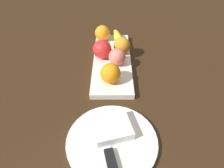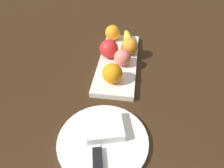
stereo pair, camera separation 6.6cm
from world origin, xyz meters
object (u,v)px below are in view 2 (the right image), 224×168
object	(u,v)px
orange_near_apple	(112,73)
banana	(128,40)
apple	(109,49)
knife	(98,159)
peach	(123,58)
dinner_plate	(103,141)
folded_napkin	(105,127)
orange_center	(113,33)
fruit_tray	(118,61)
orange_near_banana	(129,46)

from	to	relation	value
orange_near_apple	banana	bearing A→B (deg)	-7.48
apple	knife	world-z (taller)	apple
apple	banana	bearing A→B (deg)	-30.99
peach	dinner_plate	size ratio (longest dim) A/B	0.26
folded_napkin	orange_center	bearing A→B (deg)	5.03
apple	peach	bearing A→B (deg)	-127.77
fruit_tray	orange_near_banana	size ratio (longest dim) A/B	5.89
dinner_plate	orange_near_banana	bearing A→B (deg)	-5.47
orange_near_apple	orange_near_banana	xyz separation A→B (m)	(0.18, -0.05, -0.00)
orange_near_banana	apple	bearing A→B (deg)	113.14
peach	orange_near_banana	bearing A→B (deg)	-13.61
banana	dinner_plate	distance (m)	0.50
peach	folded_napkin	bearing A→B (deg)	176.15
orange_near_banana	dinner_plate	xyz separation A→B (m)	(-0.42, 0.04, -0.05)
orange_center	peach	xyz separation A→B (m)	(-0.19, -0.06, -0.00)
apple	orange_near_apple	bearing A→B (deg)	-167.29
knife	banana	bearing A→B (deg)	-16.51
apple	orange_center	distance (m)	0.14
orange_near_apple	knife	xyz separation A→B (m)	(-0.29, -0.00, -0.04)
orange_near_banana	orange_center	world-z (taller)	orange_near_banana
orange_near_banana	orange_center	bearing A→B (deg)	37.87
apple	orange_near_banana	size ratio (longest dim) A/B	1.10
fruit_tray	knife	world-z (taller)	knife
dinner_plate	knife	bearing A→B (deg)	177.37
orange_center	dinner_plate	xyz separation A→B (m)	(-0.52, -0.04, -0.05)
banana	orange_near_apple	xyz separation A→B (m)	(-0.26, 0.03, 0.02)
fruit_tray	folded_napkin	size ratio (longest dim) A/B	3.94
fruit_tray	peach	xyz separation A→B (m)	(-0.03, -0.02, 0.04)
orange_near_apple	folded_napkin	world-z (taller)	orange_near_apple
orange_near_banana	peach	bearing A→B (deg)	166.39
orange_near_apple	peach	size ratio (longest dim) A/B	1.08
knife	orange_center	bearing A→B (deg)	-9.27
orange_near_banana	dinner_plate	bearing A→B (deg)	174.53
orange_near_banana	knife	bearing A→B (deg)	174.89
fruit_tray	apple	xyz separation A→B (m)	(0.01, 0.04, 0.05)
apple	orange_center	bearing A→B (deg)	1.76
folded_napkin	orange_near_banana	bearing A→B (deg)	-5.91
apple	orange_near_banana	world-z (taller)	apple
apple	orange_near_banana	bearing A→B (deg)	-66.86
orange_center	banana	bearing A→B (deg)	-110.79
fruit_tray	knife	size ratio (longest dim) A/B	2.24
dinner_plate	orange_near_apple	bearing A→B (deg)	1.33
apple	peach	world-z (taller)	apple
orange_near_banana	orange_near_apple	bearing A→B (deg)	166.07
orange_center	peach	world-z (taller)	orange_center
peach	knife	world-z (taller)	peach
fruit_tray	apple	distance (m)	0.06
banana	orange_near_apple	size ratio (longest dim) A/B	2.39
apple	peach	distance (m)	0.08
orange_near_banana	peach	xyz separation A→B (m)	(-0.08, 0.02, -0.00)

